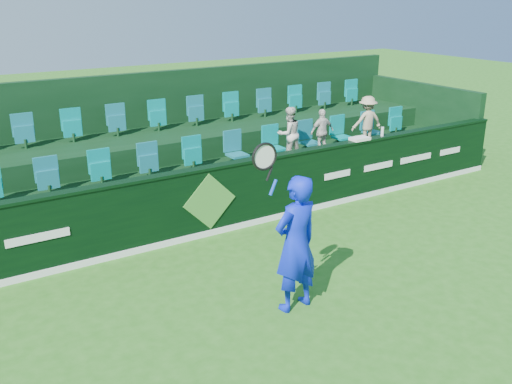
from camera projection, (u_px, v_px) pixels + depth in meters
ground at (344, 333)px, 7.80m from camera, size 60.00×60.00×0.00m
sponsor_hoarding at (207, 201)px, 10.77m from camera, size 16.00×0.25×1.35m
stand_tier_front at (182, 198)px, 11.74m from camera, size 16.00×2.00×0.80m
stand_tier_back at (147, 164)px, 13.17m from camera, size 16.00×1.80×1.30m
stand_rear at (138, 136)px, 13.33m from camera, size 16.00×4.10×2.60m
seat_row_front at (173, 161)px, 11.82m from camera, size 13.50×0.50×0.60m
seat_row_back at (139, 121)px, 13.09m from camera, size 13.50×0.50×0.60m
tennis_player at (296, 243)px, 8.11m from camera, size 1.25×0.57×2.68m
spectator_left at (289, 134)px, 12.77m from camera, size 0.61×0.48×1.21m
spectator_middle at (322, 132)px, 13.27m from camera, size 0.64×0.29×1.07m
spectator_right at (367, 121)px, 13.95m from camera, size 0.87×0.61×1.23m
towel at (360, 139)px, 12.44m from camera, size 0.42×0.27×0.06m
drinks_bottle at (382, 132)px, 12.75m from camera, size 0.07×0.07×0.21m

